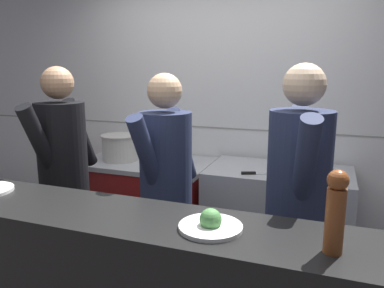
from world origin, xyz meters
name	(u,v)px	position (x,y,z in m)	size (l,w,h in m)	color
wall_back_tiled	(222,111)	(0.00, 1.57, 1.30)	(8.00, 0.06, 2.60)	white
oven_range	(148,207)	(-0.58, 1.17, 0.44)	(1.14, 0.71, 0.87)	maroon
prep_counter	(277,224)	(0.58, 1.17, 0.45)	(1.12, 0.65, 0.90)	#B7BABF
stock_pot	(120,147)	(-0.82, 1.12, 1.00)	(0.33, 0.33, 0.23)	beige
sauce_pot	(173,151)	(-0.32, 1.16, 0.98)	(0.26, 0.26, 0.21)	#B7BABF
mixing_bowl_steel	(313,168)	(0.84, 1.14, 0.96)	(0.23, 0.23, 0.10)	#B7BABF
chefs_knife	(263,173)	(0.48, 1.00, 0.91)	(0.38, 0.18, 0.02)	#B7BABF
plated_dish_appetiser	(211,224)	(0.49, -0.35, 1.06)	(0.27, 0.27, 0.09)	white
pepper_mill	(336,210)	(0.97, -0.38, 1.20)	(0.08, 0.08, 0.31)	brown
chef_head_cook	(64,173)	(-0.85, 0.39, 0.95)	(0.35, 0.74, 1.71)	black
chef_sous	(166,188)	(-0.04, 0.39, 0.93)	(0.39, 0.73, 1.67)	black
chef_line	(297,201)	(0.79, 0.34, 0.96)	(0.41, 0.75, 1.72)	black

